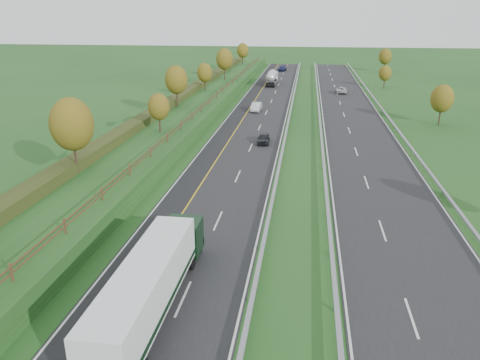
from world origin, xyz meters
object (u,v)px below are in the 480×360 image
object	(u,v)px
box_lorry	(152,282)
car_dark_near	(264,138)
road_tanker	(272,77)
car_small_far	(282,68)
car_oncoming	(341,90)
car_silver_mid	(256,107)

from	to	relation	value
box_lorry	car_dark_near	xyz separation A→B (m)	(2.78, 40.39, -1.61)
box_lorry	road_tanker	size ratio (longest dim) A/B	1.45
car_dark_near	car_small_far	distance (m)	88.40
box_lorry	car_oncoming	distance (m)	88.23
car_small_far	car_oncoming	distance (m)	44.92
road_tanker	car_dark_near	world-z (taller)	road_tanker
road_tanker	car_oncoming	bearing A→B (deg)	-34.28
road_tanker	car_silver_mid	size ratio (longest dim) A/B	2.36
box_lorry	car_small_far	bearing A→B (deg)	89.80
road_tanker	car_dark_near	distance (m)	57.87
car_dark_near	car_oncoming	size ratio (longest dim) A/B	0.81
car_small_far	box_lorry	bearing A→B (deg)	-83.86
road_tanker	car_small_far	size ratio (longest dim) A/B	2.15
car_dark_near	car_oncoming	world-z (taller)	car_oncoming
box_lorry	road_tanker	world-z (taller)	box_lorry
car_small_far	car_silver_mid	bearing A→B (deg)	-84.68
box_lorry	car_silver_mid	xyz separation A→B (m)	(-0.71, 63.09, -1.51)
car_dark_near	car_silver_mid	bearing A→B (deg)	97.61
car_silver_mid	car_small_far	size ratio (longest dim) A/B	0.91
road_tanker	car_small_far	xyz separation A→B (m)	(1.00, 30.60, -1.07)
car_dark_near	car_silver_mid	xyz separation A→B (m)	(-3.49, 22.69, 0.10)
road_tanker	car_silver_mid	xyz separation A→B (m)	(-0.17, -35.07, -1.04)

